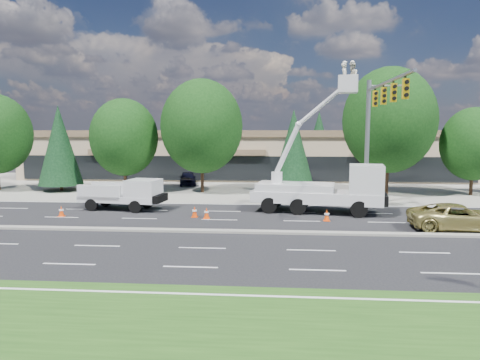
# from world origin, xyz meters

# --- Properties ---
(ground) EXTENTS (140.00, 140.00, 0.00)m
(ground) POSITION_xyz_m (0.00, 0.00, 0.00)
(ground) COLOR black
(ground) RESTS_ON ground
(concrete_apron) EXTENTS (140.00, 22.00, 0.01)m
(concrete_apron) POSITION_xyz_m (0.00, 20.00, 0.01)
(concrete_apron) COLOR gray
(concrete_apron) RESTS_ON ground
(grass_verge) EXTENTS (140.00, 10.00, 0.01)m
(grass_verge) POSITION_xyz_m (0.00, -13.00, 0.01)
(grass_verge) COLOR #1F4714
(grass_verge) RESTS_ON ground
(road_median) EXTENTS (120.00, 0.55, 0.12)m
(road_median) POSITION_xyz_m (0.00, 0.00, 0.06)
(road_median) COLOR gray
(road_median) RESTS_ON ground
(strip_mall) EXTENTS (50.40, 15.40, 5.50)m
(strip_mall) POSITION_xyz_m (0.00, 29.97, 2.83)
(strip_mall) COLOR tan
(strip_mall) RESTS_ON ground
(tree_front_b) EXTENTS (3.92, 3.92, 7.72)m
(tree_front_b) POSITION_xyz_m (-16.00, 15.00, 4.14)
(tree_front_b) COLOR #332114
(tree_front_b) RESTS_ON ground
(tree_front_c) EXTENTS (5.98, 5.98, 8.30)m
(tree_front_c) POSITION_xyz_m (-10.00, 15.00, 4.86)
(tree_front_c) COLOR #332114
(tree_front_c) RESTS_ON ground
(tree_front_d) EXTENTS (7.16, 7.16, 9.94)m
(tree_front_d) POSITION_xyz_m (-3.00, 15.00, 5.82)
(tree_front_d) COLOR #332114
(tree_front_d) RESTS_ON ground
(tree_front_e) EXTENTS (3.68, 3.68, 7.26)m
(tree_front_e) POSITION_xyz_m (5.00, 15.00, 3.89)
(tree_front_e) COLOR #332114
(tree_front_e) RESTS_ON ground
(tree_front_f) EXTENTS (7.77, 7.77, 10.78)m
(tree_front_f) POSITION_xyz_m (13.00, 15.00, 6.31)
(tree_front_f) COLOR #332114
(tree_front_f) RESTS_ON ground
(tree_front_g) EXTENTS (5.34, 5.34, 7.41)m
(tree_front_g) POSITION_xyz_m (20.00, 15.00, 4.33)
(tree_front_g) COLOR #332114
(tree_front_g) RESTS_ON ground
(tree_back_a) EXTENTS (4.54, 4.54, 8.94)m
(tree_back_a) POSITION_xyz_m (-18.00, 42.00, 4.80)
(tree_back_a) COLOR #332114
(tree_back_a) RESTS_ON ground
(tree_back_b) EXTENTS (5.45, 5.45, 10.74)m
(tree_back_b) POSITION_xyz_m (-4.00, 42.00, 5.76)
(tree_back_b) COLOR #332114
(tree_back_b) RESTS_ON ground
(tree_back_c) EXTENTS (4.23, 4.23, 8.33)m
(tree_back_c) POSITION_xyz_m (10.00, 42.00, 4.47)
(tree_back_c) COLOR #332114
(tree_back_c) RESTS_ON ground
(tree_back_d) EXTENTS (5.43, 5.43, 10.70)m
(tree_back_d) POSITION_xyz_m (22.00, 42.00, 5.74)
(tree_back_d) COLOR #332114
(tree_back_d) RESTS_ON ground
(signal_mast) EXTENTS (2.76, 10.16, 9.00)m
(signal_mast) POSITION_xyz_m (10.03, 7.04, 6.06)
(signal_mast) COLOR gray
(signal_mast) RESTS_ON ground
(utility_pickup) EXTENTS (5.78, 2.81, 2.12)m
(utility_pickup) POSITION_xyz_m (-6.86, 6.14, 0.87)
(utility_pickup) COLOR silver
(utility_pickup) RESTS_ON ground
(bucket_truck) EXTENTS (8.80, 3.99, 9.83)m
(bucket_truck) POSITION_xyz_m (6.80, 6.08, 2.04)
(bucket_truck) COLOR silver
(bucket_truck) RESTS_ON ground
(traffic_cone_a) EXTENTS (0.40, 0.40, 0.70)m
(traffic_cone_a) POSITION_xyz_m (-10.14, 3.49, 0.34)
(traffic_cone_a) COLOR #E03D07
(traffic_cone_a) RESTS_ON ground
(traffic_cone_b) EXTENTS (0.40, 0.40, 0.70)m
(traffic_cone_b) POSITION_xyz_m (-1.66, 3.92, 0.34)
(traffic_cone_b) COLOR #E03D07
(traffic_cone_b) RESTS_ON ground
(traffic_cone_c) EXTENTS (0.40, 0.40, 0.70)m
(traffic_cone_c) POSITION_xyz_m (-0.84, 3.55, 0.34)
(traffic_cone_c) COLOR #E03D07
(traffic_cone_c) RESTS_ON ground
(traffic_cone_d) EXTENTS (0.40, 0.40, 0.70)m
(traffic_cone_d) POSITION_xyz_m (6.51, 3.41, 0.34)
(traffic_cone_d) COLOR #E03D07
(traffic_cone_d) RESTS_ON ground
(minivan) EXTENTS (5.32, 2.66, 1.45)m
(minivan) POSITION_xyz_m (13.37, 1.48, 0.72)
(minivan) COLOR #9F924D
(minivan) RESTS_ON ground
(parked_car_west) EXTENTS (2.35, 4.22, 1.36)m
(parked_car_west) POSITION_xyz_m (-5.34, 20.13, 0.68)
(parked_car_west) COLOR black
(parked_car_west) RESTS_ON ground
(parked_car_east) EXTENTS (1.66, 4.15, 1.34)m
(parked_car_east) POSITION_xyz_m (4.64, 16.65, 0.67)
(parked_car_east) COLOR black
(parked_car_east) RESTS_ON ground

